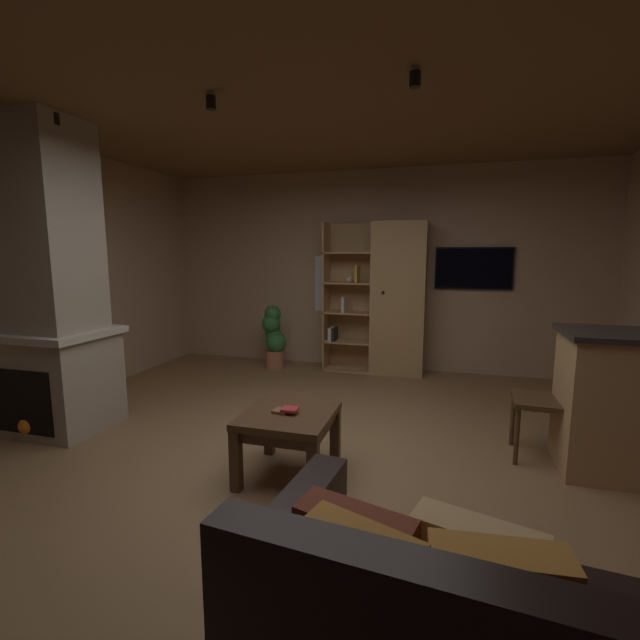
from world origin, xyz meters
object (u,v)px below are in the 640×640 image
Objects in this scene: bookshelf_cabinet at (391,300)px; table_book_1 at (290,409)px; coffee_table at (289,425)px; wall_mounted_tv at (473,268)px; table_book_0 at (281,411)px; potted_floor_plant at (274,336)px; dining_chair at (555,393)px; stone_fireplace at (49,295)px.

bookshelf_cabinet is 17.69× the size of table_book_1.
coffee_table is 0.69× the size of wall_mounted_tv.
coffee_table is 6.34× the size of table_book_0.
bookshelf_cabinet is at bearing 82.46° from table_book_0.
potted_floor_plant is at bearing 114.15° from table_book_1.
stone_fireplace is at bearing -172.63° from dining_chair.
stone_fireplace is at bearing 173.63° from coffee_table.
table_book_1 is 3.06m from potted_floor_plant.
coffee_table is 0.12m from table_book_1.
dining_chair is 0.97× the size of wall_mounted_tv.
coffee_table is 3.04m from potted_floor_plant.
potted_floor_plant is (-1.25, 2.80, -0.05)m from table_book_1.
stone_fireplace is 2.93× the size of dining_chair.
dining_chair reaches higher than potted_floor_plant.
coffee_table is 2.03m from dining_chair.
dining_chair is (1.51, -2.18, -0.45)m from bookshelf_cabinet.
wall_mounted_tv is (1.41, 3.21, 0.91)m from table_book_0.
table_book_1 is (0.07, -0.00, 0.02)m from table_book_0.
bookshelf_cabinet is 3.07m from coffee_table.
wall_mounted_tv is at bearing 67.37° from table_book_1.
stone_fireplace reaches higher than table_book_0.
table_book_0 is 0.12× the size of potted_floor_plant.
stone_fireplace is at bearing -134.46° from bookshelf_cabinet.
stone_fireplace reaches higher than potted_floor_plant.
bookshelf_cabinet is 1.11m from wall_mounted_tv.
dining_chair is (1.84, 0.82, 0.02)m from table_book_1.
wall_mounted_tv is (2.59, 0.42, 0.94)m from potted_floor_plant.
bookshelf_cabinet reaches higher than wall_mounted_tv.
stone_fireplace is at bearing -113.46° from potted_floor_plant.
wall_mounted_tv is (1.01, 0.21, 0.41)m from bookshelf_cabinet.
dining_chair is (4.19, 0.54, -0.69)m from stone_fireplace.
bookshelf_cabinet reaches higher than table_book_0.
bookshelf_cabinet reaches higher than coffee_table.
bookshelf_cabinet reaches higher than dining_chair.
stone_fireplace is 2.47m from table_book_1.
table_book_0 is (2.28, -0.28, -0.73)m from stone_fireplace.
stone_fireplace is 1.36× the size of bookshelf_cabinet.
table_book_1 is (-0.33, -3.00, -0.48)m from bookshelf_cabinet.
bookshelf_cabinet is at bearing 83.38° from coffee_table.
table_book_1 is 0.12× the size of dining_chair.
coffee_table is (-0.35, -2.99, -0.60)m from bookshelf_cabinet.
table_book_0 is (-0.40, -3.00, -0.50)m from bookshelf_cabinet.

